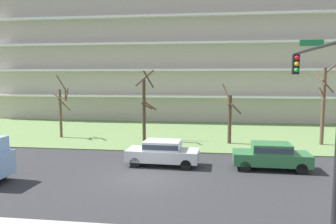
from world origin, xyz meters
TOP-DOWN VIEW (x-y plane):
  - ground at (0.00, 0.00)m, footprint 160.00×160.00m
  - grass_lawn_strip at (0.00, 14.00)m, footprint 80.00×16.00m
  - apartment_building at (0.00, 28.80)m, footprint 50.07×14.55m
  - tree_far_left at (-9.57, 10.31)m, footprint 1.43×1.63m
  - tree_left at (-1.95, 9.80)m, footprint 1.97×1.98m
  - tree_center at (5.10, 9.49)m, footprint 1.61×1.11m
  - tree_right at (12.37, 9.97)m, footprint 1.63×1.62m
  - sedan_green_center_left at (7.12, 2.50)m, footprint 4.44×1.90m
  - sedan_silver_center_right at (0.65, 2.50)m, footprint 4.47×1.98m
  - traffic_signal_mast at (7.39, -4.72)m, footprint 0.90×5.81m

SIDE VIEW (x-z plane):
  - ground at x=0.00m, z-range 0.00..0.00m
  - grass_lawn_strip at x=0.00m, z-range 0.00..0.08m
  - sedan_green_center_left at x=7.12m, z-range 0.09..1.66m
  - sedan_silver_center_right at x=0.65m, z-range 0.09..1.66m
  - tree_center at x=5.10m, z-range -0.20..4.72m
  - tree_far_left at x=-9.57m, z-range -0.17..5.46m
  - tree_left at x=-1.95m, z-range -0.04..6.02m
  - tree_right at x=12.37m, z-range 0.17..6.64m
  - traffic_signal_mast at x=7.39m, z-range 1.28..8.19m
  - apartment_building at x=0.00m, z-range 0.00..18.88m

